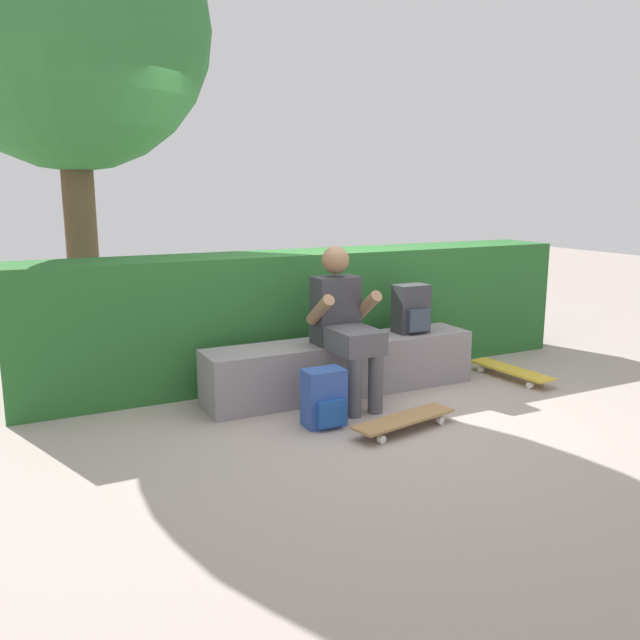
{
  "coord_description": "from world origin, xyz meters",
  "views": [
    {
      "loc": [
        -2.4,
        -3.96,
        1.6
      ],
      "look_at": [
        -0.12,
        0.56,
        0.58
      ],
      "focal_mm": 36.32,
      "sensor_mm": 36.0,
      "label": 1
    }
  ],
  "objects_px": {
    "person_skater": "(344,321)",
    "skateboard_near_person": "(404,420)",
    "skateboard_beside_bench": "(511,370)",
    "backpack_on_ground": "(324,399)",
    "backpack_on_bench": "(412,309)",
    "bench_main": "(342,366)"
  },
  "relations": [
    {
      "from": "person_skater",
      "to": "backpack_on_bench",
      "type": "distance_m",
      "value": 0.77
    },
    {
      "from": "bench_main",
      "to": "skateboard_beside_bench",
      "type": "height_order",
      "value": "bench_main"
    },
    {
      "from": "backpack_on_bench",
      "to": "backpack_on_ground",
      "type": "height_order",
      "value": "backpack_on_bench"
    },
    {
      "from": "bench_main",
      "to": "skateboard_beside_bench",
      "type": "distance_m",
      "value": 1.52
    },
    {
      "from": "person_skater",
      "to": "backpack_on_ground",
      "type": "bearing_deg",
      "value": -133.42
    },
    {
      "from": "backpack_on_bench",
      "to": "skateboard_beside_bench",
      "type": "bearing_deg",
      "value": -19.91
    },
    {
      "from": "skateboard_near_person",
      "to": "skateboard_beside_bench",
      "type": "bearing_deg",
      "value": 21.85
    },
    {
      "from": "skateboard_near_person",
      "to": "skateboard_beside_bench",
      "type": "distance_m",
      "value": 1.63
    },
    {
      "from": "bench_main",
      "to": "skateboard_near_person",
      "type": "relative_size",
      "value": 2.73
    },
    {
      "from": "person_skater",
      "to": "backpack_on_ground",
      "type": "relative_size",
      "value": 2.96
    },
    {
      "from": "bench_main",
      "to": "person_skater",
      "type": "xyz_separation_m",
      "value": [
        -0.1,
        -0.21,
        0.42
      ]
    },
    {
      "from": "skateboard_beside_bench",
      "to": "skateboard_near_person",
      "type": "bearing_deg",
      "value": -158.15
    },
    {
      "from": "person_skater",
      "to": "skateboard_near_person",
      "type": "relative_size",
      "value": 1.44
    },
    {
      "from": "skateboard_near_person",
      "to": "skateboard_beside_bench",
      "type": "height_order",
      "value": "same"
    },
    {
      "from": "bench_main",
      "to": "person_skater",
      "type": "distance_m",
      "value": 0.48
    },
    {
      "from": "person_skater",
      "to": "skateboard_near_person",
      "type": "height_order",
      "value": "person_skater"
    },
    {
      "from": "skateboard_near_person",
      "to": "backpack_on_bench",
      "type": "distance_m",
      "value": 1.26
    },
    {
      "from": "bench_main",
      "to": "skateboard_near_person",
      "type": "height_order",
      "value": "bench_main"
    },
    {
      "from": "skateboard_beside_bench",
      "to": "backpack_on_ground",
      "type": "bearing_deg",
      "value": -171.79
    },
    {
      "from": "skateboard_beside_bench",
      "to": "backpack_on_bench",
      "type": "relative_size",
      "value": 2.03
    },
    {
      "from": "backpack_on_ground",
      "to": "skateboard_near_person",
      "type": "bearing_deg",
      "value": -36.15
    },
    {
      "from": "bench_main",
      "to": "backpack_on_bench",
      "type": "height_order",
      "value": "backpack_on_bench"
    }
  ]
}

